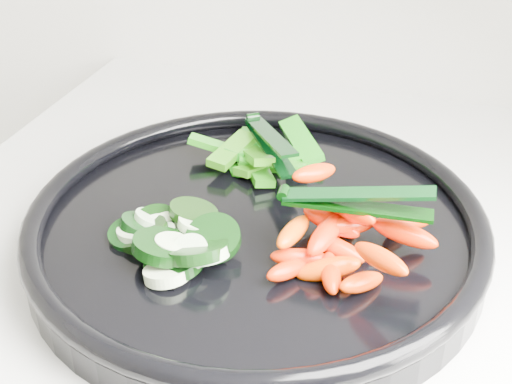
% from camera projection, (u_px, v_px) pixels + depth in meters
% --- Properties ---
extents(veggie_tray, '(0.46, 0.46, 0.04)m').
position_uv_depth(veggie_tray, '(256.00, 228.00, 0.58)').
color(veggie_tray, black).
rests_on(veggie_tray, counter).
extents(cucumber_pile, '(0.12, 0.11, 0.04)m').
position_uv_depth(cucumber_pile, '(170.00, 238.00, 0.55)').
color(cucumber_pile, black).
rests_on(cucumber_pile, veggie_tray).
extents(carrot_pile, '(0.13, 0.14, 0.05)m').
position_uv_depth(carrot_pile, '(344.00, 235.00, 0.53)').
color(carrot_pile, '#EA3B00').
rests_on(carrot_pile, veggie_tray).
extents(pepper_pile, '(0.13, 0.11, 0.04)m').
position_uv_depth(pepper_pile, '(262.00, 155.00, 0.66)').
color(pepper_pile, '#24730A').
rests_on(pepper_pile, veggie_tray).
extents(tong_carrot, '(0.11, 0.03, 0.02)m').
position_uv_depth(tong_carrot, '(352.00, 200.00, 0.52)').
color(tong_carrot, black).
rests_on(tong_carrot, carrot_pile).
extents(tong_pepper, '(0.08, 0.10, 0.02)m').
position_uv_depth(tong_pepper, '(269.00, 140.00, 0.65)').
color(tong_pepper, black).
rests_on(tong_pepper, pepper_pile).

